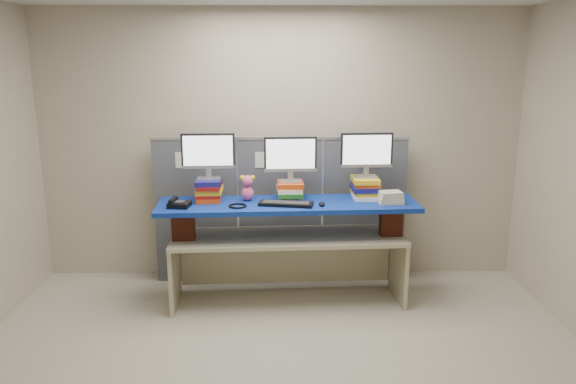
{
  "coord_description": "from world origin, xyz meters",
  "views": [
    {
      "loc": [
        0.0,
        -3.8,
        2.32
      ],
      "look_at": [
        0.07,
        1.25,
        1.09
      ],
      "focal_mm": 35.0,
      "sensor_mm": 36.0,
      "label": 1
    }
  ],
  "objects_px": {
    "monitor_center": "(290,157)",
    "desk": "(288,249)",
    "desk_phone": "(179,204)",
    "monitor_left": "(208,153)",
    "keyboard": "(286,204)",
    "monitor_right": "(367,152)",
    "blue_board": "(288,205)"
  },
  "relations": [
    {
      "from": "monitor_right",
      "to": "keyboard",
      "type": "bearing_deg",
      "value": -164.25
    },
    {
      "from": "blue_board",
      "to": "monitor_left",
      "type": "relative_size",
      "value": 4.89
    },
    {
      "from": "monitor_center",
      "to": "monitor_right",
      "type": "distance_m",
      "value": 0.72
    },
    {
      "from": "monitor_right",
      "to": "keyboard",
      "type": "xyz_separation_m",
      "value": [
        -0.76,
        -0.26,
        -0.43
      ]
    },
    {
      "from": "monitor_left",
      "to": "desk_phone",
      "type": "height_order",
      "value": "monitor_left"
    },
    {
      "from": "desk",
      "to": "monitor_center",
      "type": "bearing_deg",
      "value": 75.59
    },
    {
      "from": "keyboard",
      "to": "desk_phone",
      "type": "height_order",
      "value": "desk_phone"
    },
    {
      "from": "monitor_left",
      "to": "keyboard",
      "type": "xyz_separation_m",
      "value": [
        0.72,
        -0.18,
        -0.44
      ]
    },
    {
      "from": "monitor_right",
      "to": "desk_phone",
      "type": "bearing_deg",
      "value": -173.01
    },
    {
      "from": "monitor_right",
      "to": "desk",
      "type": "bearing_deg",
      "value": -171.01
    },
    {
      "from": "desk",
      "to": "monitor_right",
      "type": "bearing_deg",
      "value": 8.99
    },
    {
      "from": "monitor_left",
      "to": "monitor_right",
      "type": "xyz_separation_m",
      "value": [
        1.48,
        0.08,
        -0.01
      ]
    },
    {
      "from": "monitor_left",
      "to": "monitor_center",
      "type": "xyz_separation_m",
      "value": [
        0.76,
        0.04,
        -0.04
      ]
    },
    {
      "from": "desk",
      "to": "monitor_left",
      "type": "bearing_deg",
      "value": 170.81
    },
    {
      "from": "keyboard",
      "to": "desk_phone",
      "type": "xyz_separation_m",
      "value": [
        -0.97,
        -0.05,
        0.01
      ]
    },
    {
      "from": "monitor_left",
      "to": "keyboard",
      "type": "bearing_deg",
      "value": -17.13
    },
    {
      "from": "keyboard",
      "to": "desk_phone",
      "type": "distance_m",
      "value": 0.97
    },
    {
      "from": "monitor_left",
      "to": "desk_phone",
      "type": "relative_size",
      "value": 2.41
    },
    {
      "from": "monitor_center",
      "to": "monitor_right",
      "type": "xyz_separation_m",
      "value": [
        0.72,
        0.04,
        0.03
      ]
    },
    {
      "from": "blue_board",
      "to": "monitor_right",
      "type": "height_order",
      "value": "monitor_right"
    },
    {
      "from": "desk_phone",
      "to": "monitor_left",
      "type": "bearing_deg",
      "value": 49.55
    },
    {
      "from": "blue_board",
      "to": "monitor_center",
      "type": "distance_m",
      "value": 0.45
    },
    {
      "from": "desk",
      "to": "monitor_right",
      "type": "height_order",
      "value": "monitor_right"
    },
    {
      "from": "blue_board",
      "to": "monitor_right",
      "type": "distance_m",
      "value": 0.89
    },
    {
      "from": "monitor_center",
      "to": "monitor_left",
      "type": "bearing_deg",
      "value": -180.0
    },
    {
      "from": "monitor_right",
      "to": "desk_phone",
      "type": "xyz_separation_m",
      "value": [
        -1.73,
        -0.3,
        -0.41
      ]
    },
    {
      "from": "desk",
      "to": "desk_phone",
      "type": "bearing_deg",
      "value": -174.52
    },
    {
      "from": "monitor_left",
      "to": "monitor_center",
      "type": "height_order",
      "value": "monitor_left"
    },
    {
      "from": "monitor_left",
      "to": "monitor_right",
      "type": "relative_size",
      "value": 1.0
    },
    {
      "from": "monitor_center",
      "to": "desk",
      "type": "bearing_deg",
      "value": -104.41
    },
    {
      "from": "desk_phone",
      "to": "keyboard",
      "type": "bearing_deg",
      "value": 10.23
    },
    {
      "from": "desk",
      "to": "blue_board",
      "type": "height_order",
      "value": "blue_board"
    }
  ]
}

